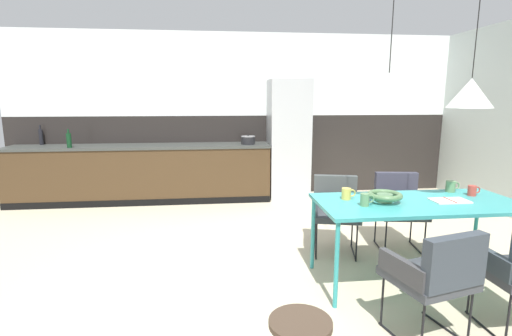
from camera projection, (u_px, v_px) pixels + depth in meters
The scene contains 21 objects.
ground_plane at pixel (265, 280), 3.41m from camera, with size 9.69×9.69×0.00m, color #BFB394.
back_wall_splashback_dark at pixel (240, 155), 6.43m from camera, with size 7.46×0.12×1.34m, color black.
back_wall_panel_upper at pixel (239, 75), 6.19m from camera, with size 7.46×0.12×1.34m, color silver.
kitchen_counter at pixel (143, 173), 5.95m from camera, with size 4.04×0.63×0.90m.
refrigerator_column at pixel (288, 140), 6.11m from camera, with size 0.64×0.60×1.92m, color #ADAFB2.
dining_table at pixel (418, 206), 3.27m from camera, with size 1.75×0.79×0.74m.
armchair_corner_seat at pixel (336, 204), 3.99m from camera, with size 0.58×0.57×0.80m.
armchair_facing_counter at pixel (398, 202), 4.09m from camera, with size 0.54×0.53×0.81m.
armchair_by_stool at pixel (437, 270), 2.45m from camera, with size 0.58×0.57×0.80m.
fruit_bowl at pixel (385, 196), 3.23m from camera, with size 0.30×0.30×0.08m.
open_book at pixel (450, 201), 3.26m from camera, with size 0.31×0.19×0.02m.
mug_white_ceramic at pixel (472, 191), 3.45m from camera, with size 0.12×0.07×0.09m.
mug_tall_blue at pixel (347, 194), 3.32m from camera, with size 0.13×0.08×0.10m.
mug_glass_clear at pixel (451, 186), 3.59m from camera, with size 0.14×0.09×0.11m.
mug_dark_espresso at pixel (365, 200), 3.12m from camera, with size 0.12×0.07×0.11m.
cooking_pot at pixel (248, 140), 5.98m from camera, with size 0.23×0.23×0.16m.
bottle_oil_tall at pixel (69, 140), 5.55m from camera, with size 0.07×0.07×0.28m.
bottle_spice_small at pixel (41, 137), 5.90m from camera, with size 0.06×0.06×0.31m.
side_stool at pixel (300, 328), 2.02m from camera, with size 0.34×0.34×0.45m.
pendant_lamp_over_table_near at pixel (388, 91), 3.03m from camera, with size 0.35×0.35×1.10m.
pendant_lamp_over_table_far at pixel (471, 93), 3.09m from camera, with size 0.36×0.36×1.08m.
Camera 1 is at (-0.43, -3.13, 1.62)m, focal length 26.34 mm.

